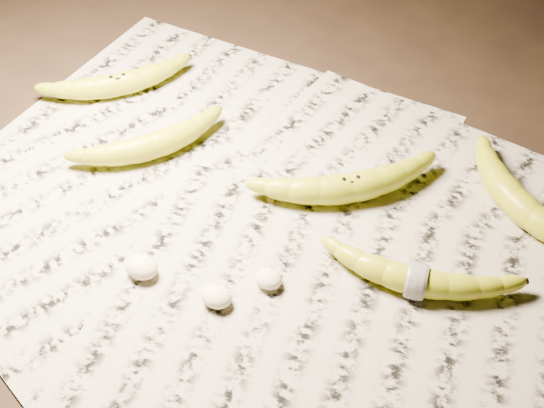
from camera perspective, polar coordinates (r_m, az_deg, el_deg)
The scene contains 11 objects.
ground at distance 0.91m, azimuth -0.97°, elevation -1.85°, with size 3.00×3.00×0.00m, color black.
newspaper_patch at distance 0.91m, azimuth 0.07°, elevation -0.99°, with size 0.90×0.70×0.01m, color #A69F8E.
banana_left_a at distance 1.11m, azimuth -11.52°, elevation 8.98°, with size 0.19×0.05×0.03m, color gold, non-canonical shape.
banana_left_b at distance 0.99m, azimuth -8.98°, elevation 4.54°, with size 0.18×0.06×0.04m, color gold, non-canonical shape.
banana_center at distance 0.93m, azimuth 5.86°, elevation 1.39°, with size 0.21×0.06×0.04m, color gold, non-canonical shape.
banana_taped at distance 0.84m, azimuth 10.84°, elevation -5.56°, with size 0.20×0.05×0.03m, color gold, non-canonical shape.
banana_upper_a at distance 0.95m, azimuth 17.81°, elevation 0.45°, with size 0.19×0.06×0.04m, color gold, non-canonical shape.
measuring_tape at distance 0.84m, azimuth 10.84°, elevation -5.56°, with size 0.04×0.04×0.00m, color white.
flesh_chunk_a at distance 0.86m, azimuth -9.81°, elevation -4.53°, with size 0.04×0.03×0.02m, color #FFEDC5.
flesh_chunk_b at distance 0.82m, azimuth -4.23°, elevation -6.79°, with size 0.04×0.03×0.02m, color #FFEDC5.
flesh_chunk_c at distance 0.83m, azimuth -0.28°, elevation -5.50°, with size 0.03×0.03×0.02m, color #FFEDC5.
Camera 1 is at (0.35, -0.52, 0.66)m, focal length 50.00 mm.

